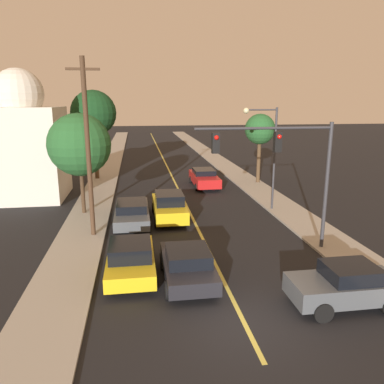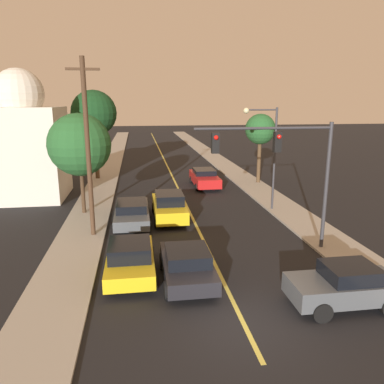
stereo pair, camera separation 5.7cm
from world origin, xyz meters
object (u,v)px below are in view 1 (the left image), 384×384
Objects in this scene: traffic_signal_mast at (285,159)px; domed_building_left at (24,144)px; car_far_oncoming at (204,178)px; utility_pole_left at (88,147)px; car_near_lane_second at (169,206)px; tree_left_far at (79,145)px; tree_right_near at (260,130)px; car_near_lane_front at (188,264)px; streetlamp_right at (267,144)px; car_outer_lane_second at (132,212)px; car_crossing_right at (346,285)px; tree_left_near at (93,113)px; car_outer_lane_front at (131,258)px.

traffic_signal_mast is 0.69× the size of domed_building_left.
utility_pole_left is (-7.94, -10.94, 4.01)m from car_far_oncoming.
tree_left_far is (-5.26, 1.75, 3.58)m from car_near_lane_second.
tree_right_near is (4.82, 0.43, 3.88)m from car_far_oncoming.
domed_building_left is at bearing 123.44° from car_near_lane_front.
car_far_oncoming is at bearing 108.62° from streetlamp_right.
car_outer_lane_second is at bearing -138.69° from tree_right_near.
car_crossing_right is at bearing -99.58° from tree_right_near.
car_near_lane_second is 0.60× the size of tree_left_near.
car_outer_lane_second is at bearing 142.83° from traffic_signal_mast.
car_near_lane_second is 8.35m from traffic_signal_mast.
car_near_lane_second is 7.65m from car_outer_lane_front.
utility_pole_left is (-4.24, -2.44, 3.94)m from car_near_lane_second.
traffic_signal_mast is at bearing -61.12° from tree_left_near.
car_near_lane_front is at bearing -62.18° from tree_left_far.
car_outer_lane_front is 20.98m from tree_left_near.
tree_left_near is at bearing 164.75° from tree_right_near.
domed_building_left is at bearing -173.08° from tree_right_near.
car_near_lane_second is 0.73× the size of streetlamp_right.
car_near_lane_front is 0.96× the size of car_outer_lane_front.
car_crossing_right is at bearing -85.19° from traffic_signal_mast.
tree_left_near reaches higher than traffic_signal_mast.
car_far_oncoming is 11.79m from tree_left_far.
car_outer_lane_second is 9.54m from traffic_signal_mast.
tree_left_far reaches higher than car_far_oncoming.
tree_left_far reaches higher than tree_right_near.
tree_left_far is (-10.44, 12.57, 3.62)m from car_crossing_right.
tree_right_near is at bearing 27.52° from tree_left_far.
car_near_lane_front is at bearing -124.59° from streetlamp_right.
tree_left_near is (-5.47, 20.96, 5.19)m from car_near_lane_front.
car_crossing_right is (7.41, -10.31, 0.08)m from car_outer_lane_second.
utility_pole_left is at bearing 112.47° from car_outer_lane_front.
car_near_lane_front is 11.62m from streetlamp_right.
streetlamp_right is (8.49, 1.38, 3.67)m from car_outer_lane_second.
tree_left_far is at bearing 142.96° from traffic_signal_mast.
car_near_lane_front is at bearing -56.56° from domed_building_left.
tree_right_near is (13.99, -3.81, -1.31)m from tree_left_near.
traffic_signal_mast is (4.76, 2.40, 3.72)m from car_near_lane_front.
tree_left_far is at bearing -88.90° from tree_left_near.
car_near_lane_second reaches higher than car_outer_lane_second.
car_crossing_right is 0.43× the size of utility_pole_left.
car_outer_lane_second is 0.87× the size of tree_right_near.
car_outer_lane_front is at bearing -90.00° from car_outer_lane_second.
car_near_lane_second is 14.78m from tree_left_near.
car_far_oncoming is at bearing 54.04° from utility_pole_left.
car_near_lane_second is at bearing 25.60° from car_crossing_right.
traffic_signal_mast reaches higher than car_far_oncoming.
car_near_lane_front is 5.80m from car_crossing_right.
utility_pole_left reaches higher than traffic_signal_mast.
car_crossing_right is 0.66× the size of tree_right_near.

